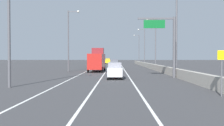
% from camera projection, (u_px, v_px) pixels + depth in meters
% --- Properties ---
extents(ground_plane, '(320.00, 320.00, 0.00)m').
position_uv_depth(ground_plane, '(117.00, 67.00, 66.48)').
color(ground_plane, '#38383A').
extents(lane_stripe_left, '(0.16, 130.00, 0.00)m').
position_uv_depth(lane_stripe_left, '(92.00, 68.00, 57.56)').
color(lane_stripe_left, silver).
rests_on(lane_stripe_left, ground_plane).
extents(lane_stripe_center, '(0.16, 130.00, 0.00)m').
position_uv_depth(lane_stripe_center, '(108.00, 68.00, 57.51)').
color(lane_stripe_center, silver).
rests_on(lane_stripe_center, ground_plane).
extents(lane_stripe_right, '(0.16, 130.00, 0.00)m').
position_uv_depth(lane_stripe_right, '(123.00, 68.00, 57.46)').
color(lane_stripe_right, silver).
rests_on(lane_stripe_right, ground_plane).
extents(jersey_barrier_right, '(0.60, 120.00, 1.10)m').
position_uv_depth(jersey_barrier_right, '(163.00, 69.00, 42.36)').
color(jersey_barrier_right, '#9E998E').
rests_on(jersey_barrier_right, ground_plane).
extents(overhead_sign_gantry, '(4.68, 0.36, 7.50)m').
position_uv_depth(overhead_sign_gantry, '(168.00, 39.00, 31.40)').
color(overhead_sign_gantry, '#47474C').
rests_on(overhead_sign_gantry, ground_plane).
extents(speed_advisory_sign, '(0.60, 0.11, 3.00)m').
position_uv_depth(speed_advisory_sign, '(222.00, 70.00, 16.60)').
color(speed_advisory_sign, '#4C4C51').
rests_on(speed_advisory_sign, ground_plane).
extents(lamp_post_right_second, '(2.14, 0.44, 10.87)m').
position_uv_depth(lamp_post_right_second, '(175.00, 31.00, 35.34)').
color(lamp_post_right_second, '#4C4C51').
rests_on(lamp_post_right_second, ground_plane).
extents(lamp_post_right_third, '(2.14, 0.44, 10.87)m').
position_uv_depth(lamp_post_right_third, '(154.00, 40.00, 55.48)').
color(lamp_post_right_third, '#4C4C51').
rests_on(lamp_post_right_third, ground_plane).
extents(lamp_post_right_fourth, '(2.14, 0.44, 10.87)m').
position_uv_depth(lamp_post_right_fourth, '(144.00, 45.00, 75.62)').
color(lamp_post_right_fourth, '#4C4C51').
rests_on(lamp_post_right_fourth, ground_plane).
extents(lamp_post_right_fifth, '(2.14, 0.44, 10.87)m').
position_uv_depth(lamp_post_right_fifth, '(138.00, 47.00, 95.76)').
color(lamp_post_right_fifth, '#4C4C51').
rests_on(lamp_post_right_fifth, ground_plane).
extents(lamp_post_left_near, '(2.14, 0.44, 10.87)m').
position_uv_depth(lamp_post_left_near, '(12.00, 14.00, 21.45)').
color(lamp_post_left_near, '#4C4C51').
rests_on(lamp_post_left_near, ground_plane).
extents(lamp_post_left_mid, '(2.14, 0.44, 10.87)m').
position_uv_depth(lamp_post_left_mid, '(70.00, 37.00, 45.61)').
color(lamp_post_left_mid, '#4C4C51').
rests_on(lamp_post_left_mid, ground_plane).
extents(car_silver_0, '(1.83, 4.13, 1.94)m').
position_uv_depth(car_silver_0, '(115.00, 71.00, 30.20)').
color(car_silver_0, '#B7B7BC').
rests_on(car_silver_0, ground_plane).
extents(car_yellow_1, '(2.04, 4.22, 2.10)m').
position_uv_depth(car_yellow_1, '(108.00, 61.00, 96.56)').
color(car_yellow_1, gold).
rests_on(car_yellow_1, ground_plane).
extents(car_black_2, '(1.97, 4.13, 1.98)m').
position_uv_depth(car_black_2, '(92.00, 63.00, 65.76)').
color(car_black_2, black).
rests_on(car_black_2, ground_plane).
extents(car_gray_3, '(1.94, 4.36, 2.09)m').
position_uv_depth(car_gray_3, '(114.00, 64.00, 56.70)').
color(car_gray_3, slate).
rests_on(car_gray_3, ground_plane).
extents(box_truck, '(2.68, 8.11, 4.22)m').
position_uv_depth(box_truck, '(97.00, 61.00, 45.38)').
color(box_truck, '#A51E19').
rests_on(box_truck, ground_plane).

